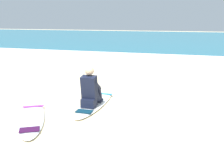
# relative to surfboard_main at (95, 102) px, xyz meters

# --- Properties ---
(ground_plane) EXTENTS (80.00, 80.00, 0.00)m
(ground_plane) POSITION_rel_surfboard_main_xyz_m (0.12, 0.55, -0.04)
(ground_plane) COLOR beige
(sea) EXTENTS (80.00, 28.00, 0.10)m
(sea) POSITION_rel_surfboard_main_xyz_m (0.12, 22.47, 0.01)
(sea) COLOR teal
(sea) RESTS_ON ground
(breaking_foam) EXTENTS (80.00, 0.90, 0.11)m
(breaking_foam) POSITION_rel_surfboard_main_xyz_m (0.12, 8.77, 0.02)
(breaking_foam) COLOR white
(breaking_foam) RESTS_ON ground
(surfboard_main) EXTENTS (0.58, 2.41, 0.08)m
(surfboard_main) POSITION_rel_surfboard_main_xyz_m (0.00, 0.00, 0.00)
(surfboard_main) COLOR white
(surfboard_main) RESTS_ON ground
(surfer_seated) EXTENTS (0.38, 0.71, 0.95)m
(surfer_seated) POSITION_rel_surfboard_main_xyz_m (0.01, -0.34, 0.40)
(surfer_seated) COLOR black
(surfer_seated) RESTS_ON surfboard_main
(surfboard_spare_near) EXTENTS (1.58, 2.20, 0.08)m
(surfboard_spare_near) POSITION_rel_surfboard_main_xyz_m (-0.93, -1.35, 0.00)
(surfboard_spare_near) COLOR silver
(surfboard_spare_near) RESTS_ON ground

